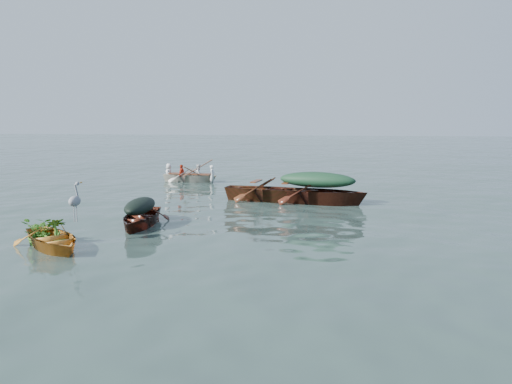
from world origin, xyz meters
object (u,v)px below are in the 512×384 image
at_px(dark_covered_boat, 141,226).
at_px(rowed_boat, 190,182).
at_px(heron, 75,207).
at_px(open_wooden_boat, 272,201).
at_px(yellow_dinghy, 53,248).
at_px(green_tarp_boat, 317,204).

height_order(dark_covered_boat, rowed_boat, rowed_boat).
distance_m(rowed_boat, heron, 11.20).
xyz_separation_m(open_wooden_boat, heron, (-3.63, -6.55, 0.84)).
relative_size(dark_covered_boat, open_wooden_boat, 0.71).
bearing_deg(yellow_dinghy, dark_covered_boat, 19.70).
height_order(green_tarp_boat, open_wooden_boat, green_tarp_boat).
bearing_deg(dark_covered_boat, open_wooden_boat, 51.00).
relative_size(yellow_dinghy, dark_covered_boat, 0.90).
distance_m(green_tarp_boat, rowed_boat, 7.59).
relative_size(green_tarp_boat, rowed_boat, 1.33).
bearing_deg(green_tarp_boat, yellow_dinghy, 150.73).
xyz_separation_m(green_tarp_boat, open_wooden_boat, (-1.56, 0.28, 0.00)).
bearing_deg(yellow_dinghy, open_wooden_boat, 12.36).
height_order(yellow_dinghy, green_tarp_boat, green_tarp_boat).
relative_size(dark_covered_boat, green_tarp_boat, 0.70).
relative_size(open_wooden_boat, heron, 4.98).
relative_size(rowed_boat, heron, 3.80).
bearing_deg(open_wooden_boat, heron, 160.37).
distance_m(yellow_dinghy, heron, 1.01).
bearing_deg(heron, open_wooden_boat, 12.89).
xyz_separation_m(dark_covered_boat, green_tarp_boat, (4.50, 4.21, 0.00)).
height_order(dark_covered_boat, open_wooden_boat, open_wooden_boat).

